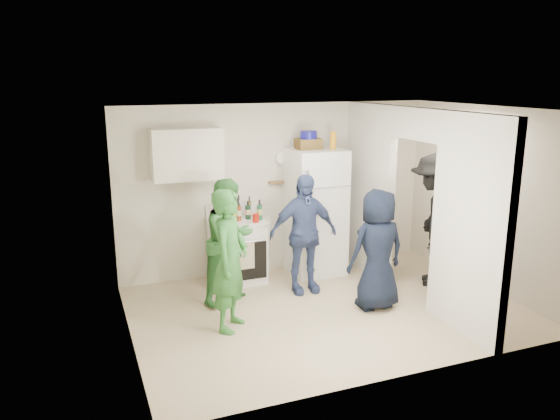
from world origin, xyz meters
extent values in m
plane|color=#C0B087|center=(0.00, 0.00, 0.00)|extent=(4.80, 4.80, 0.00)
plane|color=silver|center=(0.00, 1.70, 1.25)|extent=(4.80, 0.00, 4.80)
plane|color=silver|center=(0.00, -1.70, 1.25)|extent=(4.80, 0.00, 4.80)
plane|color=silver|center=(-2.40, 0.00, 1.25)|extent=(0.00, 3.40, 3.40)
plane|color=silver|center=(2.40, 0.00, 1.25)|extent=(0.00, 3.40, 3.40)
plane|color=white|center=(0.00, 0.00, 2.50)|extent=(4.80, 4.80, 0.00)
cube|color=silver|center=(1.20, 1.10, 1.25)|extent=(0.12, 1.20, 2.50)
cube|color=silver|center=(1.20, -1.10, 1.25)|extent=(0.12, 1.20, 2.50)
cube|color=silver|center=(1.20, 0.00, 2.30)|extent=(0.12, 1.00, 0.40)
cube|color=white|center=(-0.76, 1.37, 0.45)|extent=(0.76, 0.63, 0.90)
cube|color=silver|center=(-1.40, 1.52, 1.85)|extent=(0.95, 0.34, 0.70)
cube|color=white|center=(0.44, 1.34, 0.93)|extent=(0.76, 0.74, 1.86)
cube|color=brown|center=(0.34, 1.39, 1.93)|extent=(0.35, 0.25, 0.15)
cylinder|color=navy|center=(0.34, 1.39, 2.06)|extent=(0.24, 0.24, 0.11)
cylinder|color=orange|center=(0.66, 1.24, 1.98)|extent=(0.09, 0.09, 0.25)
cylinder|color=white|center=(0.05, 1.68, 1.70)|extent=(0.22, 0.02, 0.22)
cube|color=olive|center=(0.00, 1.65, 1.35)|extent=(0.35, 0.08, 0.03)
cube|color=black|center=(2.38, 0.20, 1.65)|extent=(0.03, 0.70, 0.80)
cube|color=white|center=(2.36, 0.20, 1.65)|extent=(0.04, 0.76, 0.86)
cube|color=white|center=(2.34, 0.20, 2.00)|extent=(0.04, 0.82, 0.18)
cylinder|color=#FFEF15|center=(-0.88, 1.15, 1.03)|extent=(0.09, 0.09, 0.25)
cylinder|color=#A9160B|center=(-0.54, 1.17, 0.96)|extent=(0.09, 0.09, 0.12)
imported|color=#387C31|center=(-1.27, -0.05, 0.83)|extent=(0.68, 0.72, 1.66)
imported|color=#387F3C|center=(-1.05, 0.71, 0.82)|extent=(1.00, 0.94, 1.63)
imported|color=#3C5184|center=(-0.03, 0.68, 0.81)|extent=(0.97, 0.43, 1.63)
imported|color=black|center=(0.61, -0.15, 0.77)|extent=(0.77, 0.51, 1.54)
imported|color=black|center=(1.78, 0.31, 0.93)|extent=(1.23, 1.38, 1.86)
cylinder|color=olive|center=(-1.04, 1.48, 1.05)|extent=(0.06, 0.06, 0.30)
cylinder|color=#183D14|center=(-0.95, 1.30, 1.04)|extent=(0.06, 0.06, 0.27)
cylinder|color=#9FA4AD|center=(-0.84, 1.54, 1.05)|extent=(0.07, 0.07, 0.30)
cylinder|color=maroon|center=(-0.74, 1.33, 1.05)|extent=(0.08, 0.08, 0.29)
cylinder|color=silver|center=(-0.68, 1.54, 1.07)|extent=(0.07, 0.07, 0.33)
cylinder|color=#13341F|center=(-0.59, 1.38, 1.03)|extent=(0.08, 0.08, 0.26)
cylinder|color=olive|center=(-0.52, 1.52, 1.05)|extent=(0.06, 0.06, 0.30)
cylinder|color=silver|center=(-1.08, 1.24, 1.07)|extent=(0.06, 0.06, 0.32)
cylinder|color=#5A220F|center=(-0.71, 1.48, 1.05)|extent=(0.06, 0.06, 0.29)
cylinder|color=#1D5637|center=(-0.45, 1.27, 1.05)|extent=(0.08, 0.08, 0.29)
cylinder|color=maroon|center=(-0.97, 1.42, 1.05)|extent=(0.06, 0.06, 0.30)
camera|label=1|loc=(-2.87, -5.77, 2.88)|focal=35.00mm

